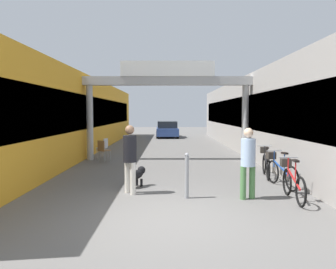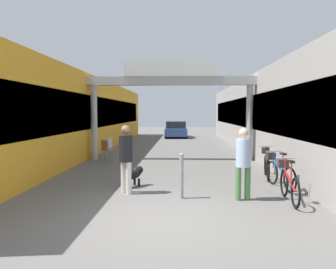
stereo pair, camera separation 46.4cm
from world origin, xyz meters
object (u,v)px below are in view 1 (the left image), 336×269
at_px(pedestrian_with_dog, 131,155).
at_px(bollard_post_metal, 187,175).
at_px(cafe_chair_wood_nearer, 104,149).
at_px(pedestrian_companion, 249,159).
at_px(cafe_chair_aluminium_farther, 104,146).
at_px(parked_car_blue, 168,130).
at_px(bicycle_red_nearest, 293,181).
at_px(bicycle_blue_second, 281,171).
at_px(bicycle_black_third, 266,163).
at_px(dog_on_leash, 136,175).

relative_size(pedestrian_with_dog, bollard_post_metal, 1.58).
bearing_deg(cafe_chair_wood_nearer, pedestrian_companion, -51.98).
relative_size(cafe_chair_aluminium_farther, parked_car_blue, 0.22).
distance_m(bicycle_red_nearest, cafe_chair_aluminium_farther, 9.11).
distance_m(pedestrian_companion, bollard_post_metal, 1.50).
bearing_deg(bicycle_blue_second, pedestrian_with_dog, -168.41).
height_order(pedestrian_companion, parked_car_blue, pedestrian_companion).
xyz_separation_m(bicycle_black_third, cafe_chair_wood_nearer, (-5.84, 3.16, 0.10)).
bearing_deg(bicycle_blue_second, parked_car_blue, 99.99).
bearing_deg(bicycle_black_third, bicycle_red_nearest, -94.24).
bearing_deg(bicycle_black_third, cafe_chair_wood_nearer, 151.62).
relative_size(cafe_chair_wood_nearer, parked_car_blue, 0.22).
distance_m(bollard_post_metal, cafe_chair_wood_nearer, 6.62).
distance_m(pedestrian_with_dog, pedestrian_companion, 2.90).
relative_size(bicycle_black_third, cafe_chair_aluminium_farther, 1.88).
height_order(bollard_post_metal, cafe_chair_wood_nearer, bollard_post_metal).
relative_size(bollard_post_metal, cafe_chair_wood_nearer, 1.23).
xyz_separation_m(bicycle_blue_second, bicycle_black_third, (0.02, 1.38, 0.00)).
relative_size(bicycle_blue_second, cafe_chair_aluminium_farther, 1.88).
relative_size(dog_on_leash, bicycle_blue_second, 0.44).
distance_m(dog_on_leash, parked_car_blue, 18.19).
bearing_deg(bollard_post_metal, bicycle_blue_second, 25.63).
xyz_separation_m(dog_on_leash, parked_car_blue, (0.82, 18.17, 0.30)).
bearing_deg(parked_car_blue, bollard_post_metal, -88.47).
distance_m(pedestrian_with_dog, cafe_chair_wood_nearer, 5.67).
xyz_separation_m(pedestrian_with_dog, pedestrian_companion, (2.85, -0.51, -0.03)).
distance_m(cafe_chair_aluminium_farther, parked_car_blue, 12.78).
relative_size(pedestrian_companion, bicycle_black_third, 1.01).
bearing_deg(bicycle_blue_second, cafe_chair_wood_nearer, 142.08).
relative_size(dog_on_leash, parked_car_blue, 0.18).
bearing_deg(bicycle_red_nearest, pedestrian_with_dog, 171.83).
bearing_deg(bollard_post_metal, pedestrian_with_dog, 162.51).
bearing_deg(pedestrian_companion, parked_car_blue, 95.76).
relative_size(bicycle_blue_second, bicycle_black_third, 1.00).
bearing_deg(bollard_post_metal, parked_car_blue, 91.53).
xyz_separation_m(pedestrian_companion, bicycle_red_nearest, (1.04, -0.04, -0.53)).
height_order(bicycle_black_third, cafe_chair_aluminium_farther, bicycle_black_third).
height_order(cafe_chair_wood_nearer, cafe_chair_aluminium_farther, same).
distance_m(bicycle_black_third, cafe_chair_aluminium_farther, 7.37).
relative_size(bicycle_blue_second, bollard_post_metal, 1.53).
bearing_deg(cafe_chair_wood_nearer, bollard_post_metal, -61.49).
distance_m(pedestrian_with_dog, bicycle_blue_second, 4.20).
bearing_deg(dog_on_leash, cafe_chair_aluminium_farther, 109.32).
distance_m(bicycle_blue_second, cafe_chair_wood_nearer, 7.39).
relative_size(dog_on_leash, cafe_chair_aluminium_farther, 0.83).
height_order(pedestrian_with_dog, bollard_post_metal, pedestrian_with_dog).
bearing_deg(pedestrian_companion, bollard_post_metal, 177.24).
bearing_deg(bicycle_black_third, cafe_chair_aluminium_farther, 144.89).
bearing_deg(pedestrian_with_dog, bicycle_red_nearest, -8.17).
bearing_deg(parked_car_blue, bicycle_red_nearest, -81.25).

